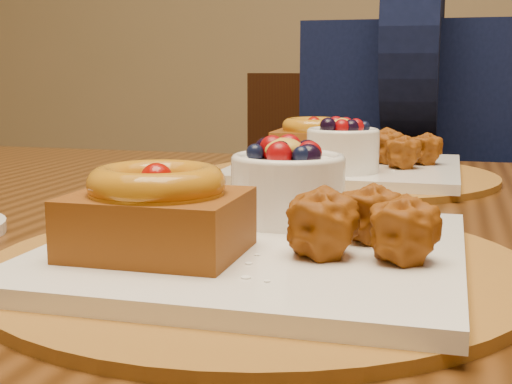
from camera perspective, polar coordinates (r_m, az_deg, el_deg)
dining_table at (r=0.73m, az=4.65°, el=-7.49°), size 1.60×0.90×0.76m
place_setting_near at (r=0.50m, az=-0.09°, el=-3.34°), size 0.38×0.38×0.09m
place_setting_far at (r=0.92m, az=7.11°, el=2.43°), size 0.38×0.38×0.08m
chair_far at (r=1.48m, az=4.44°, el=-6.11°), size 0.52×0.52×0.89m
diner at (r=1.30m, az=12.41°, el=5.59°), size 0.46×0.46×0.75m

